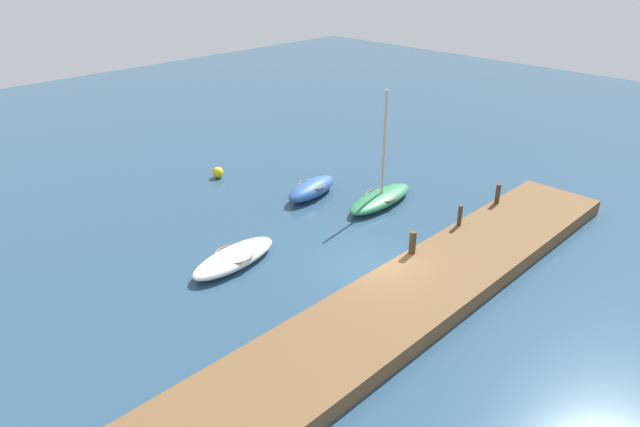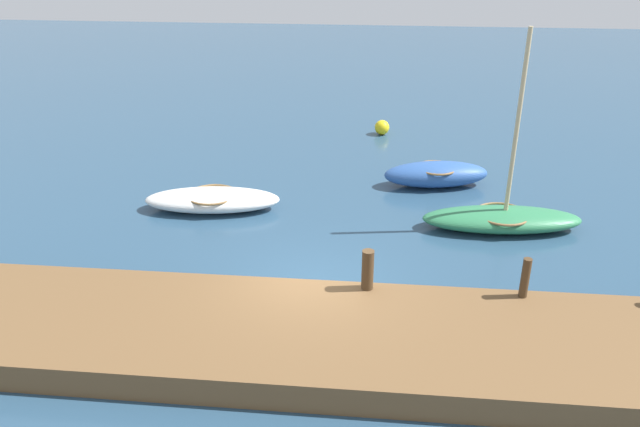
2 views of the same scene
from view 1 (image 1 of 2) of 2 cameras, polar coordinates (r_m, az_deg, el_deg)
ground_plane at (r=22.54m, az=5.60°, el=-5.74°), size 84.00×84.00×0.00m
dock_platform at (r=21.25m, az=10.45°, el=-7.25°), size 22.93×3.62×0.60m
rowboat_white at (r=22.95m, az=-8.55°, el=-4.37°), size 4.20×1.92×0.63m
rowboat_green at (r=27.90m, az=6.05°, el=1.57°), size 4.59×1.81×5.61m
rowboat_blue at (r=28.63m, az=-0.82°, el=2.50°), size 3.60×1.83×0.83m
mooring_post_west at (r=22.51m, az=9.20°, el=-2.87°), size 0.27×0.27×0.93m
mooring_post_mid_west at (r=25.06m, az=13.75°, el=-0.20°), size 0.18×0.18×0.92m
mooring_post_mid_east at (r=27.66m, az=17.28°, el=1.89°), size 0.21×0.21×0.94m
marker_buoy at (r=31.45m, az=-10.12°, el=4.05°), size 0.60×0.60×0.60m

